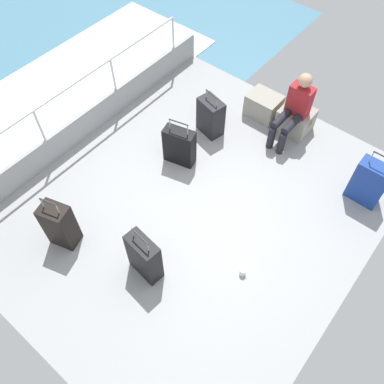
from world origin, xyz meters
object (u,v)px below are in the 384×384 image
(suitcase_2, at_px, (211,117))
(suitcase_3, at_px, (60,225))
(cargo_crate_0, at_px, (263,106))
(passenger_seated, at_px, (294,108))
(cargo_crate_1, at_px, (295,120))
(suitcase_4, at_px, (179,146))
(suitcase_1, at_px, (369,183))
(paper_cup, at_px, (243,272))
(suitcase_0, at_px, (144,257))

(suitcase_2, height_order, suitcase_3, suitcase_3)
(cargo_crate_0, relative_size, passenger_seated, 0.50)
(cargo_crate_1, relative_size, suitcase_2, 0.70)
(suitcase_3, height_order, suitcase_4, suitcase_3)
(suitcase_1, relative_size, paper_cup, 8.84)
(suitcase_3, height_order, paper_cup, suitcase_3)
(cargo_crate_1, bearing_deg, suitcase_0, -92.68)
(suitcase_1, xyz_separation_m, suitcase_3, (-2.68, -3.04, 0.01))
(cargo_crate_1, relative_size, passenger_seated, 0.48)
(suitcase_3, relative_size, suitcase_4, 1.11)
(paper_cup, bearing_deg, cargo_crate_0, 118.63)
(passenger_seated, height_order, suitcase_0, passenger_seated)
(cargo_crate_1, xyz_separation_m, suitcase_2, (-1.00, -0.86, 0.11))
(suitcase_0, distance_m, suitcase_3, 1.16)
(suitcase_4, bearing_deg, passenger_seated, 55.74)
(suitcase_0, distance_m, suitcase_4, 1.82)
(suitcase_0, bearing_deg, suitcase_1, 59.64)
(suitcase_2, bearing_deg, passenger_seated, 34.21)
(passenger_seated, bearing_deg, suitcase_3, -110.26)
(suitcase_3, relative_size, paper_cup, 8.75)
(suitcase_2, relative_size, paper_cup, 7.52)
(suitcase_3, bearing_deg, suitcase_4, 82.01)
(passenger_seated, height_order, suitcase_3, passenger_seated)
(cargo_crate_1, distance_m, suitcase_3, 3.81)
(cargo_crate_0, height_order, suitcase_3, suitcase_3)
(cargo_crate_0, xyz_separation_m, suitcase_3, (-0.69, -3.56, 0.16))
(cargo_crate_0, relative_size, cargo_crate_1, 1.04)
(cargo_crate_0, height_order, cargo_crate_1, cargo_crate_1)
(passenger_seated, xyz_separation_m, paper_cup, (0.80, -2.36, -0.52))
(cargo_crate_0, relative_size, suitcase_4, 0.69)
(cargo_crate_0, relative_size, suitcase_0, 0.65)
(cargo_crate_1, bearing_deg, suitcase_4, -121.15)
(passenger_seated, bearing_deg, suitcase_0, -92.84)
(suitcase_2, bearing_deg, suitcase_3, -95.37)
(cargo_crate_0, bearing_deg, suitcase_2, -117.66)
(suitcase_2, height_order, paper_cup, suitcase_2)
(paper_cup, bearing_deg, passenger_seated, 108.80)
(suitcase_0, bearing_deg, cargo_crate_0, 97.35)
(suitcase_0, xyz_separation_m, suitcase_3, (-1.11, -0.34, 0.01))
(suitcase_1, bearing_deg, suitcase_0, -120.36)
(cargo_crate_1, bearing_deg, cargo_crate_0, -176.67)
(passenger_seated, xyz_separation_m, suitcase_1, (1.43, -0.37, -0.23))
(passenger_seated, distance_m, suitcase_0, 3.08)
(suitcase_0, xyz_separation_m, suitcase_1, (1.58, 2.69, -0.00))
(suitcase_4, bearing_deg, suitcase_1, 23.97)
(cargo_crate_1, distance_m, paper_cup, 2.67)
(cargo_crate_1, relative_size, suitcase_4, 0.66)
(cargo_crate_0, distance_m, suitcase_4, 1.65)
(cargo_crate_0, bearing_deg, suitcase_1, -14.67)
(suitcase_1, distance_m, suitcase_4, 2.64)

